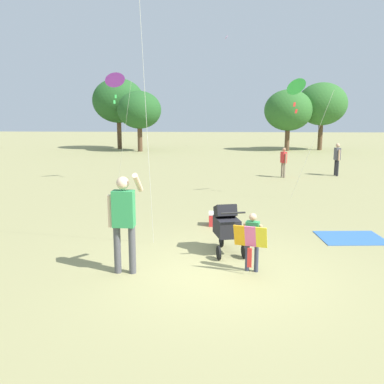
{
  "coord_description": "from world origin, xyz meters",
  "views": [
    {
      "loc": [
        -0.04,
        -7.21,
        2.84
      ],
      "look_at": [
        -0.52,
        0.97,
        1.3
      ],
      "focal_mm": 38.9,
      "sensor_mm": 36.0,
      "label": 1
    }
  ],
  "objects_px": {
    "child_with_butterfly_kite": "(252,237)",
    "kite_green_novelty": "(115,80)",
    "cooler_box": "(217,219)",
    "stroller": "(226,224)",
    "kite_orange_delta": "(296,87)",
    "person_red_shirt": "(337,157)",
    "person_adult_flyer": "(124,216)",
    "picnic_blanket": "(351,238)",
    "person_sitting_far": "(284,160)"
  },
  "relations": [
    {
      "from": "child_with_butterfly_kite",
      "to": "kite_green_novelty",
      "type": "relative_size",
      "value": 0.24
    },
    {
      "from": "cooler_box",
      "to": "stroller",
      "type": "bearing_deg",
      "value": -85.27
    },
    {
      "from": "kite_orange_delta",
      "to": "cooler_box",
      "type": "bearing_deg",
      "value": -123.87
    },
    {
      "from": "kite_orange_delta",
      "to": "person_red_shirt",
      "type": "bearing_deg",
      "value": 60.77
    },
    {
      "from": "person_adult_flyer",
      "to": "picnic_blanket",
      "type": "distance_m",
      "value": 5.46
    },
    {
      "from": "kite_green_novelty",
      "to": "person_red_shirt",
      "type": "distance_m",
      "value": 10.56
    },
    {
      "from": "kite_orange_delta",
      "to": "cooler_box",
      "type": "xyz_separation_m",
      "value": [
        -2.56,
        -3.81,
        -3.53
      ]
    },
    {
      "from": "child_with_butterfly_kite",
      "to": "kite_green_novelty",
      "type": "distance_m",
      "value": 11.55
    },
    {
      "from": "person_adult_flyer",
      "to": "kite_orange_delta",
      "type": "distance_m",
      "value": 8.73
    },
    {
      "from": "person_red_shirt",
      "to": "person_sitting_far",
      "type": "xyz_separation_m",
      "value": [
        -2.56,
        -0.69,
        -0.09
      ]
    },
    {
      "from": "person_adult_flyer",
      "to": "cooler_box",
      "type": "height_order",
      "value": "person_adult_flyer"
    },
    {
      "from": "child_with_butterfly_kite",
      "to": "person_red_shirt",
      "type": "height_order",
      "value": "person_red_shirt"
    },
    {
      "from": "kite_orange_delta",
      "to": "person_sitting_far",
      "type": "relative_size",
      "value": 2.95
    },
    {
      "from": "stroller",
      "to": "cooler_box",
      "type": "distance_m",
      "value": 2.18
    },
    {
      "from": "kite_green_novelty",
      "to": "person_red_shirt",
      "type": "xyz_separation_m",
      "value": [
        9.73,
        2.44,
        -3.28
      ]
    },
    {
      "from": "kite_orange_delta",
      "to": "kite_green_novelty",
      "type": "height_order",
      "value": "kite_green_novelty"
    },
    {
      "from": "person_red_shirt",
      "to": "child_with_butterfly_kite",
      "type": "bearing_deg",
      "value": -111.82
    },
    {
      "from": "person_adult_flyer",
      "to": "stroller",
      "type": "distance_m",
      "value": 2.27
    },
    {
      "from": "person_adult_flyer",
      "to": "kite_orange_delta",
      "type": "height_order",
      "value": "kite_orange_delta"
    },
    {
      "from": "kite_green_novelty",
      "to": "picnic_blanket",
      "type": "distance_m",
      "value": 11.37
    },
    {
      "from": "cooler_box",
      "to": "person_sitting_far",
      "type": "bearing_deg",
      "value": 70.58
    },
    {
      "from": "stroller",
      "to": "picnic_blanket",
      "type": "distance_m",
      "value": 3.21
    },
    {
      "from": "child_with_butterfly_kite",
      "to": "person_sitting_far",
      "type": "xyz_separation_m",
      "value": [
        2.37,
        11.64,
        0.15
      ]
    },
    {
      "from": "child_with_butterfly_kite",
      "to": "stroller",
      "type": "xyz_separation_m",
      "value": [
        -0.44,
        1.05,
        -0.04
      ]
    },
    {
      "from": "kite_green_novelty",
      "to": "person_red_shirt",
      "type": "bearing_deg",
      "value": 14.05
    },
    {
      "from": "cooler_box",
      "to": "kite_orange_delta",
      "type": "bearing_deg",
      "value": 56.13
    },
    {
      "from": "kite_orange_delta",
      "to": "stroller",
      "type": "bearing_deg",
      "value": -111.85
    },
    {
      "from": "person_adult_flyer",
      "to": "picnic_blanket",
      "type": "relative_size",
      "value": 1.27
    },
    {
      "from": "child_with_butterfly_kite",
      "to": "person_sitting_far",
      "type": "height_order",
      "value": "person_sitting_far"
    },
    {
      "from": "child_with_butterfly_kite",
      "to": "kite_green_novelty",
      "type": "xyz_separation_m",
      "value": [
        -4.8,
        9.9,
        3.53
      ]
    },
    {
      "from": "picnic_blanket",
      "to": "kite_green_novelty",
      "type": "bearing_deg",
      "value": 133.54
    },
    {
      "from": "person_red_shirt",
      "to": "picnic_blanket",
      "type": "bearing_deg",
      "value": -103.62
    },
    {
      "from": "child_with_butterfly_kite",
      "to": "person_sitting_far",
      "type": "bearing_deg",
      "value": 78.48
    },
    {
      "from": "stroller",
      "to": "person_sitting_far",
      "type": "height_order",
      "value": "person_sitting_far"
    },
    {
      "from": "child_with_butterfly_kite",
      "to": "picnic_blanket",
      "type": "xyz_separation_m",
      "value": [
        2.49,
        2.23,
        -0.64
      ]
    },
    {
      "from": "person_adult_flyer",
      "to": "stroller",
      "type": "height_order",
      "value": "person_adult_flyer"
    },
    {
      "from": "person_red_shirt",
      "to": "picnic_blanket",
      "type": "xyz_separation_m",
      "value": [
        -2.45,
        -10.1,
        -0.88
      ]
    },
    {
      "from": "person_adult_flyer",
      "to": "person_red_shirt",
      "type": "relative_size",
      "value": 1.22
    },
    {
      "from": "person_adult_flyer",
      "to": "kite_orange_delta",
      "type": "bearing_deg",
      "value": 59.45
    },
    {
      "from": "stroller",
      "to": "kite_green_novelty",
      "type": "distance_m",
      "value": 10.49
    },
    {
      "from": "person_sitting_far",
      "to": "cooler_box",
      "type": "distance_m",
      "value": 9.0
    },
    {
      "from": "person_red_shirt",
      "to": "kite_orange_delta",
      "type": "bearing_deg",
      "value": -119.23
    },
    {
      "from": "kite_orange_delta",
      "to": "person_sitting_far",
      "type": "distance_m",
      "value": 5.51
    },
    {
      "from": "cooler_box",
      "to": "picnic_blanket",
      "type": "bearing_deg",
      "value": -16.93
    },
    {
      "from": "person_sitting_far",
      "to": "cooler_box",
      "type": "relative_size",
      "value": 3.02
    },
    {
      "from": "stroller",
      "to": "kite_orange_delta",
      "type": "distance_m",
      "value": 7.1
    },
    {
      "from": "kite_green_novelty",
      "to": "person_red_shirt",
      "type": "height_order",
      "value": "kite_green_novelty"
    },
    {
      "from": "kite_green_novelty",
      "to": "person_sitting_far",
      "type": "xyz_separation_m",
      "value": [
        7.17,
        1.75,
        -3.38
      ]
    },
    {
      "from": "picnic_blanket",
      "to": "cooler_box",
      "type": "bearing_deg",
      "value": 163.07
    },
    {
      "from": "kite_orange_delta",
      "to": "kite_green_novelty",
      "type": "distance_m",
      "value": 7.36
    }
  ]
}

